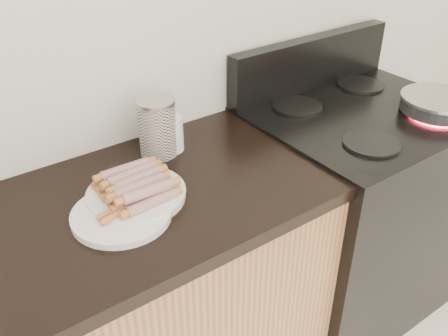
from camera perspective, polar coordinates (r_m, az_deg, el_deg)
wall_back at (r=1.50m, az=-12.82°, el=16.49°), size 4.00×0.04×2.60m
stove at (r=2.09m, az=14.02°, el=-5.14°), size 0.76×0.65×0.91m
stove_panel at (r=1.99m, az=9.93°, el=11.76°), size 0.76×0.06×0.20m
burner_near_left at (r=1.64m, az=16.50°, el=2.71°), size 0.18×0.18×0.01m
burner_near_right at (r=1.90m, az=23.06°, el=5.54°), size 0.18×0.18×0.01m
burner_far_left at (r=1.84m, az=8.38°, el=6.99°), size 0.18×0.18×0.01m
burner_far_right at (r=2.07m, az=15.33°, el=9.14°), size 0.18×0.18×0.01m
frying_pan at (r=1.91m, az=23.39°, el=6.76°), size 0.26×0.45×0.05m
main_plate at (r=1.36m, az=-9.97°, el=-3.15°), size 0.34×0.34×0.02m
side_plate at (r=1.30m, az=-11.65°, el=-5.25°), size 0.27×0.27×0.02m
hotdog_pile at (r=1.34m, az=-10.10°, el=-1.91°), size 0.14×0.19×0.06m
plain_sausages at (r=1.29m, az=-11.74°, el=-4.60°), size 0.12×0.07×0.02m
canister at (r=1.52m, az=-7.63°, el=4.64°), size 0.12×0.12×0.18m
mug at (r=1.56m, az=-6.31°, el=3.93°), size 0.11×0.11×0.11m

